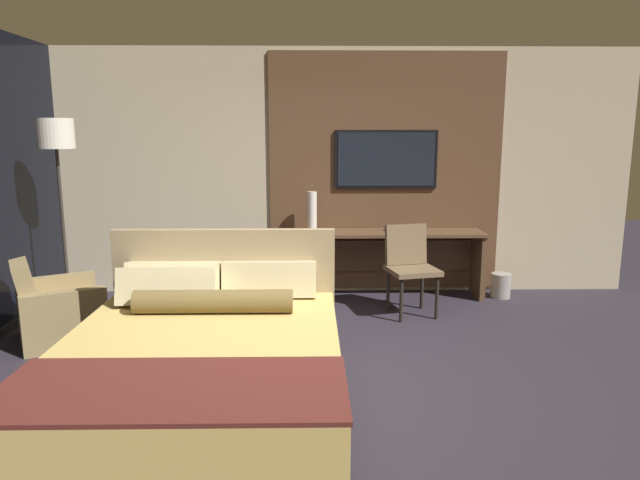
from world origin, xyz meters
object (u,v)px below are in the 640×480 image
at_px(vase_tall, 312,211).
at_px(bed, 203,370).
at_px(tv, 386,159).
at_px(desk, 386,251).
at_px(desk_chair, 409,261).
at_px(floor_lamp, 57,151).
at_px(book, 395,229).
at_px(waste_bin, 501,285).
at_px(armchair_by_window, 58,313).

bearing_deg(vase_tall, bed, -104.14).
bearing_deg(tv, desk, -90.00).
bearing_deg(desk_chair, tv, 87.91).
xyz_separation_m(floor_lamp, vase_tall, (2.40, 0.89, -0.70)).
height_order(desk_chair, book, desk_chair).
distance_m(bed, waste_bin, 3.99).
xyz_separation_m(bed, armchair_by_window, (-1.59, 1.49, -0.08)).
distance_m(bed, tv, 3.63).
bearing_deg(tv, waste_bin, -11.91).
xyz_separation_m(tv, armchair_by_window, (-3.15, -1.55, -1.30)).
distance_m(vase_tall, waste_bin, 2.31).
relative_size(bed, desk_chair, 2.42).
bearing_deg(desk, bed, -118.73).
height_order(floor_lamp, waste_bin, floor_lamp).
height_order(book, waste_bin, book).
bearing_deg(bed, vase_tall, 75.86).
bearing_deg(floor_lamp, book, 15.12).
relative_size(armchair_by_window, waste_bin, 3.47).
distance_m(bed, armchair_by_window, 2.18).
distance_m(vase_tall, book, 0.97).
bearing_deg(desk_chair, floor_lamp, 171.24).
relative_size(book, waste_bin, 0.91).
relative_size(tv, book, 4.60).
xyz_separation_m(desk_chair, floor_lamp, (-3.41, -0.26, 1.13)).
relative_size(bed, armchair_by_window, 2.29).
xyz_separation_m(armchair_by_window, vase_tall, (2.31, 1.37, 0.73)).
bearing_deg(bed, tv, 62.79).
relative_size(desk, desk_chair, 2.35).
xyz_separation_m(desk_chair, book, (-0.06, 0.65, 0.22)).
height_order(bed, desk, bed).
bearing_deg(waste_bin, desk_chair, -154.95).
bearing_deg(bed, armchair_by_window, 136.76).
height_order(bed, tv, tv).
bearing_deg(waste_bin, book, 174.87).
distance_m(armchair_by_window, vase_tall, 2.78).
relative_size(bed, desk, 1.03).
distance_m(desk, tv, 1.05).
bearing_deg(vase_tall, waste_bin, -2.38).
height_order(desk, desk_chair, desk_chair).
bearing_deg(floor_lamp, armchair_by_window, -78.57).
height_order(floor_lamp, book, floor_lamp).
relative_size(bed, waste_bin, 7.97).
relative_size(desk, book, 8.51).
distance_m(bed, floor_lamp, 2.92).
bearing_deg(tv, floor_lamp, -161.74).
relative_size(armchair_by_window, book, 3.83).
xyz_separation_m(armchair_by_window, waste_bin, (4.46, 1.28, -0.12)).
bearing_deg(armchair_by_window, bed, -162.37).
bearing_deg(desk_chair, book, 82.04).
relative_size(desk_chair, floor_lamp, 0.46).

